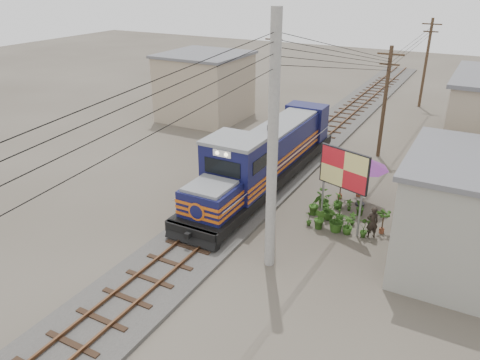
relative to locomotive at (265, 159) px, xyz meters
The scene contains 14 objects.
ground 6.53m from the locomotive, 90.00° to the right, with size 120.00×120.00×0.00m, color #473F35.
ballast 3.99m from the locomotive, 90.00° to the left, with size 3.60×70.00×0.16m, color #595651.
track 3.92m from the locomotive, 90.00° to the left, with size 1.15×70.00×0.12m.
locomotive is the anchor object (origin of this frame).
utility_pole_main 8.38m from the locomotive, 62.85° to the right, with size 0.40×0.40×10.00m.
wooden_pole_mid 9.13m from the locomotive, 59.61° to the left, with size 1.60×0.24×7.00m.
wooden_pole_far 22.32m from the locomotive, 77.51° to the left, with size 1.60×0.24×7.50m.
wooden_pole_left 12.86m from the locomotive, 113.19° to the left, with size 1.60×0.24×7.00m.
power_lines 6.32m from the locomotive, 93.74° to the left, with size 9.65×19.00×3.30m.
shophouse_left 13.95m from the locomotive, 135.95° to the left, with size 6.30×6.30×5.20m.
billboard 5.87m from the locomotive, 27.02° to the right, with size 2.43×0.90×3.90m.
market_umbrella 5.42m from the locomotive, ahead, with size 2.54×2.54×2.67m.
vendor 7.24m from the locomotive, 22.28° to the right, with size 0.56×0.36×1.52m, color black.
plant_nursery 5.32m from the locomotive, 24.90° to the right, with size 3.39×3.25×1.13m.
Camera 1 is at (10.16, -15.31, 11.05)m, focal length 35.00 mm.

